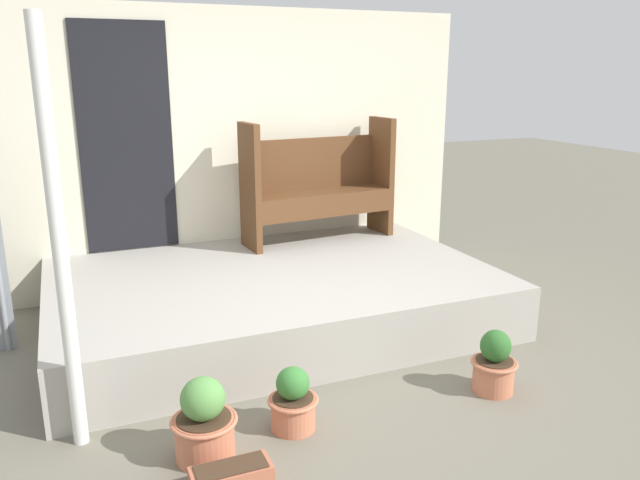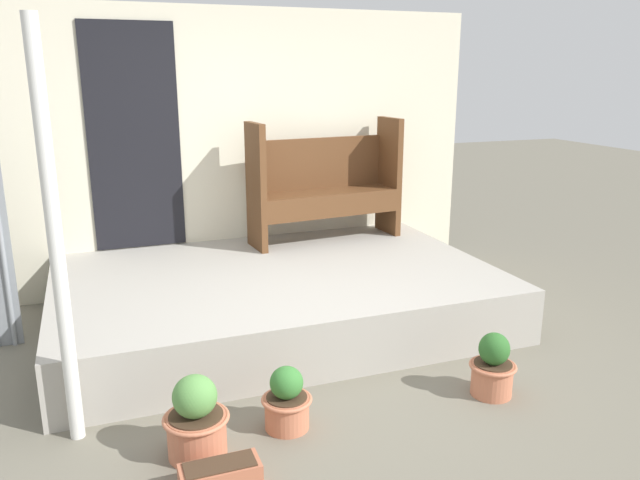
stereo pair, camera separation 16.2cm
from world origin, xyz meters
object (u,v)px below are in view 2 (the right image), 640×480
(bench, at_px, (324,181))
(flower_pot_right, at_px, (493,368))
(support_post, at_px, (56,243))
(planter_box_rect, at_px, (220,476))
(flower_pot_left, at_px, (196,421))
(flower_pot_middle, at_px, (287,402))

(bench, bearing_deg, flower_pot_right, -90.09)
(support_post, xyz_separation_m, planter_box_rect, (0.68, -0.75, -1.09))
(flower_pot_right, bearing_deg, flower_pot_left, 179.81)
(bench, distance_m, flower_pot_right, 2.62)
(flower_pot_right, bearing_deg, planter_box_rect, -169.98)
(bench, relative_size, flower_pot_right, 3.51)
(flower_pot_middle, height_order, flower_pot_right, flower_pot_right)
(flower_pot_middle, relative_size, flower_pot_right, 0.91)
(bench, height_order, flower_pot_left, bench)
(flower_pot_left, relative_size, planter_box_rect, 1.17)
(flower_pot_middle, xyz_separation_m, planter_box_rect, (-0.48, -0.42, -0.10))
(bench, xyz_separation_m, flower_pot_right, (0.22, -2.48, -0.83))
(planter_box_rect, bearing_deg, flower_pot_left, 99.84)
(flower_pot_right, distance_m, planter_box_rect, 1.88)
(support_post, distance_m, planter_box_rect, 1.48)
(bench, bearing_deg, support_post, -143.41)
(flower_pot_middle, bearing_deg, flower_pot_right, -3.84)
(bench, bearing_deg, planter_box_rect, -125.26)
(support_post, xyz_separation_m, flower_pot_right, (2.52, -0.42, -0.97))
(support_post, bearing_deg, bench, 41.74)
(bench, height_order, planter_box_rect, bench)
(support_post, height_order, flower_pot_left, support_post)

